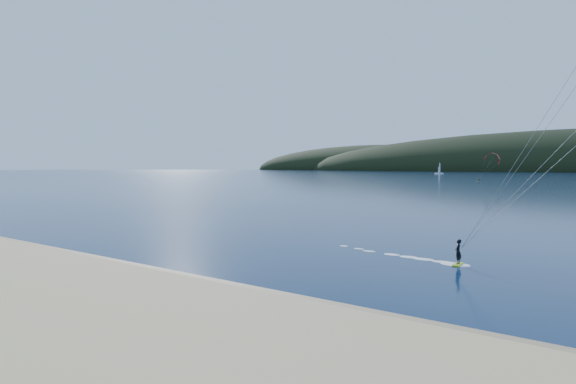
% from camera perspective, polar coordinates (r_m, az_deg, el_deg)
% --- Properties ---
extents(ground, '(1800.00, 1800.00, 0.00)m').
position_cam_1_polar(ground, '(27.12, -20.31, -11.24)').
color(ground, '#071937').
rests_on(ground, ground).
extents(wet_sand, '(220.00, 2.50, 0.10)m').
position_cam_1_polar(wet_sand, '(29.69, -12.87, -9.78)').
color(wet_sand, '#967B57').
rests_on(wet_sand, ground).
extents(kitesurfer_far, '(10.97, 8.22, 12.49)m').
position_cam_1_polar(kitesurfer_far, '(218.57, 22.62, 3.36)').
color(kitesurfer_far, '#C0E11A').
rests_on(kitesurfer_far, ground).
extents(sailboat, '(7.51, 4.90, 10.82)m').
position_cam_1_polar(sailboat, '(442.55, 17.19, 2.12)').
color(sailboat, white).
rests_on(sailboat, ground).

